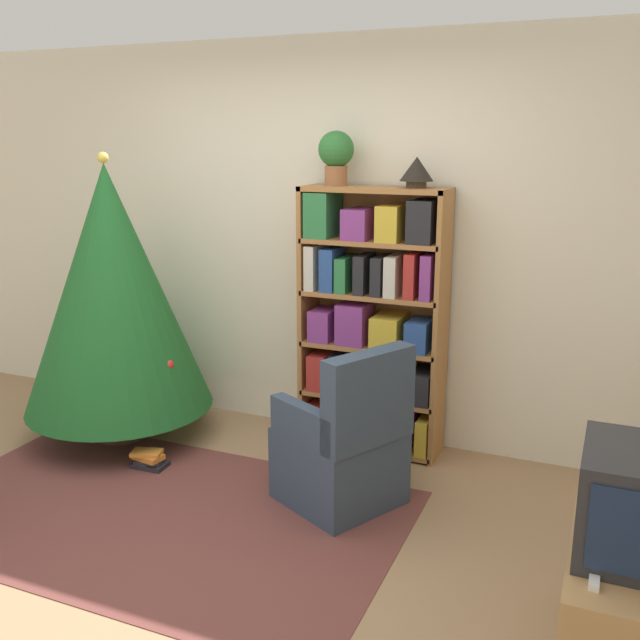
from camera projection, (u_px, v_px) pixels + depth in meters
ground_plane at (177, 563)px, 3.41m from camera, size 14.00×14.00×0.00m
wall_back at (326, 242)px, 4.74m from camera, size 8.00×0.10×2.60m
area_rug at (156, 512)px, 3.86m from camera, size 2.65×1.61×0.01m
bookshelf at (371, 323)px, 4.49m from camera, size 0.91×0.31×1.69m
tv_stand at (633, 611)px, 2.69m from camera, size 0.49×0.82×0.48m
game_remote at (594, 579)px, 2.46m from camera, size 0.04×0.12×0.02m
christmas_tree at (113, 290)px, 4.62m from camera, size 1.23×1.23×1.89m
armchair at (344, 449)px, 3.89m from camera, size 0.76×0.76×0.92m
potted_plant at (336, 154)px, 4.34m from camera, size 0.22×0.22×0.33m
table_lamp at (417, 170)px, 4.17m from camera, size 0.20×0.20×0.18m
book_pile_near_tree at (149, 460)px, 4.38m from camera, size 0.22×0.17×0.11m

